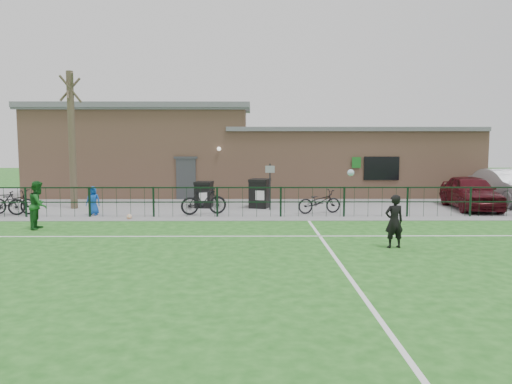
{
  "coord_description": "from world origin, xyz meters",
  "views": [
    {
      "loc": [
        -0.14,
        -11.45,
        2.97
      ],
      "look_at": [
        0.0,
        5.0,
        1.3
      ],
      "focal_mm": 35.0,
      "sensor_mm": 36.0,
      "label": 1
    }
  ],
  "objects_px": {
    "bicycle_c": "(13,202)",
    "spectator_child": "(93,201)",
    "ball_ground": "(129,217)",
    "wheelie_bin_left": "(204,195)",
    "bicycle_d": "(204,201)",
    "wheelie_bin_right": "(260,194)",
    "bicycle_e": "(319,202)",
    "car_silver": "(509,187)",
    "bicycle_b": "(2,203)",
    "outfield_player": "(38,205)",
    "sign_post": "(270,187)",
    "car_maroon": "(471,192)",
    "bare_tree": "(72,141)"
  },
  "relations": [
    {
      "from": "sign_post",
      "to": "bicycle_e",
      "type": "distance_m",
      "value": 2.33
    },
    {
      "from": "wheelie_bin_right",
      "to": "bicycle_e",
      "type": "bearing_deg",
      "value": -21.24
    },
    {
      "from": "bicycle_c",
      "to": "bicycle_b",
      "type": "bearing_deg",
      "value": 159.03
    },
    {
      "from": "car_maroon",
      "to": "bicycle_e",
      "type": "distance_m",
      "value": 6.94
    },
    {
      "from": "car_silver",
      "to": "bicycle_c",
      "type": "relative_size",
      "value": 2.63
    },
    {
      "from": "bicycle_b",
      "to": "bicycle_d",
      "type": "xyz_separation_m",
      "value": [
        8.0,
        0.29,
        0.05
      ]
    },
    {
      "from": "sign_post",
      "to": "car_maroon",
      "type": "height_order",
      "value": "sign_post"
    },
    {
      "from": "wheelie_bin_left",
      "to": "bicycle_c",
      "type": "xyz_separation_m",
      "value": [
        -7.56,
        -2.02,
        -0.04
      ]
    },
    {
      "from": "bare_tree",
      "to": "sign_post",
      "type": "bearing_deg",
      "value": -3.47
    },
    {
      "from": "bare_tree",
      "to": "bicycle_b",
      "type": "bearing_deg",
      "value": -133.72
    },
    {
      "from": "car_maroon",
      "to": "spectator_child",
      "type": "height_order",
      "value": "car_maroon"
    },
    {
      "from": "car_silver",
      "to": "outfield_player",
      "type": "height_order",
      "value": "car_silver"
    },
    {
      "from": "wheelie_bin_left",
      "to": "spectator_child",
      "type": "xyz_separation_m",
      "value": [
        -4.24,
        -2.28,
        0.04
      ]
    },
    {
      "from": "car_maroon",
      "to": "bicycle_b",
      "type": "distance_m",
      "value": 19.63
    },
    {
      "from": "wheelie_bin_right",
      "to": "car_silver",
      "type": "relative_size",
      "value": 0.24
    },
    {
      "from": "bicycle_e",
      "to": "spectator_child",
      "type": "bearing_deg",
      "value": 76.88
    },
    {
      "from": "wheelie_bin_left",
      "to": "wheelie_bin_right",
      "type": "distance_m",
      "value": 2.5
    },
    {
      "from": "wheelie_bin_left",
      "to": "spectator_child",
      "type": "bearing_deg",
      "value": -144.49
    },
    {
      "from": "bicycle_c",
      "to": "spectator_child",
      "type": "bearing_deg",
      "value": -86.99
    },
    {
      "from": "car_silver",
      "to": "outfield_player",
      "type": "distance_m",
      "value": 20.26
    },
    {
      "from": "outfield_player",
      "to": "car_silver",
      "type": "bearing_deg",
      "value": -77.79
    },
    {
      "from": "bare_tree",
      "to": "spectator_child",
      "type": "xyz_separation_m",
      "value": [
        1.47,
        -2.0,
        -2.4
      ]
    },
    {
      "from": "bicycle_c",
      "to": "bicycle_d",
      "type": "bearing_deg",
      "value": -83.64
    },
    {
      "from": "car_silver",
      "to": "bicycle_b",
      "type": "bearing_deg",
      "value": -172.93
    },
    {
      "from": "wheelie_bin_left",
      "to": "car_silver",
      "type": "height_order",
      "value": "car_silver"
    },
    {
      "from": "ball_ground",
      "to": "bicycle_e",
      "type": "bearing_deg",
      "value": 11.0
    },
    {
      "from": "bicycle_e",
      "to": "outfield_player",
      "type": "distance_m",
      "value": 10.63
    },
    {
      "from": "bicycle_d",
      "to": "bicycle_e",
      "type": "height_order",
      "value": "bicycle_d"
    },
    {
      "from": "bare_tree",
      "to": "car_silver",
      "type": "distance_m",
      "value": 20.03
    },
    {
      "from": "bicycle_b",
      "to": "spectator_child",
      "type": "xyz_separation_m",
      "value": [
        3.56,
        0.18,
        0.07
      ]
    },
    {
      "from": "wheelie_bin_left",
      "to": "bicycle_c",
      "type": "relative_size",
      "value": 0.56
    },
    {
      "from": "bicycle_d",
      "to": "ball_ground",
      "type": "distance_m",
      "value": 3.02
    },
    {
      "from": "bicycle_b",
      "to": "spectator_child",
      "type": "height_order",
      "value": "spectator_child"
    },
    {
      "from": "spectator_child",
      "to": "bicycle_b",
      "type": "bearing_deg",
      "value": -175.63
    },
    {
      "from": "bicycle_c",
      "to": "bicycle_e",
      "type": "bearing_deg",
      "value": -81.96
    },
    {
      "from": "car_silver",
      "to": "bare_tree",
      "type": "bearing_deg",
      "value": -178.25
    },
    {
      "from": "spectator_child",
      "to": "car_silver",
      "type": "bearing_deg",
      "value": 11.07
    },
    {
      "from": "bicycle_b",
      "to": "car_silver",
      "type": "bearing_deg",
      "value": -96.79
    },
    {
      "from": "bicycle_c",
      "to": "bicycle_d",
      "type": "height_order",
      "value": "bicycle_d"
    },
    {
      "from": "car_maroon",
      "to": "outfield_player",
      "type": "distance_m",
      "value": 17.52
    },
    {
      "from": "sign_post",
      "to": "bicycle_d",
      "type": "xyz_separation_m",
      "value": [
        -2.73,
        -1.37,
        -0.44
      ]
    },
    {
      "from": "bicycle_c",
      "to": "ball_ground",
      "type": "height_order",
      "value": "bicycle_c"
    },
    {
      "from": "car_maroon",
      "to": "spectator_child",
      "type": "distance_m",
      "value": 16.07
    },
    {
      "from": "bicycle_e",
      "to": "spectator_child",
      "type": "xyz_separation_m",
      "value": [
        -9.17,
        -0.39,
        0.09
      ]
    },
    {
      "from": "sign_post",
      "to": "outfield_player",
      "type": "distance_m",
      "value": 9.24
    },
    {
      "from": "wheelie_bin_left",
      "to": "car_maroon",
      "type": "distance_m",
      "value": 11.76
    },
    {
      "from": "wheelie_bin_left",
      "to": "car_silver",
      "type": "bearing_deg",
      "value": 10.69
    },
    {
      "from": "car_silver",
      "to": "wheelie_bin_right",
      "type": "bearing_deg",
      "value": -176.93
    },
    {
      "from": "bicycle_c",
      "to": "wheelie_bin_left",
      "type": "bearing_deg",
      "value": -67.6
    },
    {
      "from": "car_silver",
      "to": "bicycle_d",
      "type": "relative_size",
      "value": 2.68
    }
  ]
}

